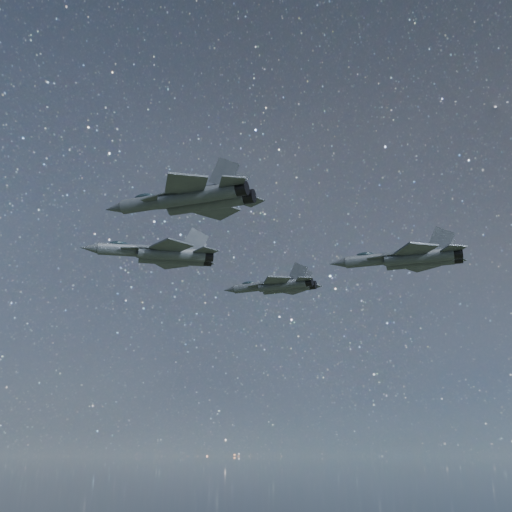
# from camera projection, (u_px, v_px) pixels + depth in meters

# --- Properties ---
(jet_lead) EXTENTS (18.85, 12.47, 4.81)m
(jet_lead) POSITION_uv_depth(u_px,v_px,m) (161.00, 254.00, 83.08)
(jet_lead) COLOR #333A40
(jet_left) EXTENTS (16.65, 11.48, 4.18)m
(jet_left) POSITION_uv_depth(u_px,v_px,m) (277.00, 286.00, 96.42)
(jet_left) COLOR #333A40
(jet_right) EXTENTS (19.37, 13.47, 4.87)m
(jet_right) POSITION_uv_depth(u_px,v_px,m) (190.00, 199.00, 67.18)
(jet_right) COLOR #333A40
(jet_slot) EXTENTS (19.37, 13.56, 4.88)m
(jet_slot) POSITION_uv_depth(u_px,v_px,m) (408.00, 258.00, 83.59)
(jet_slot) COLOR #333A40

